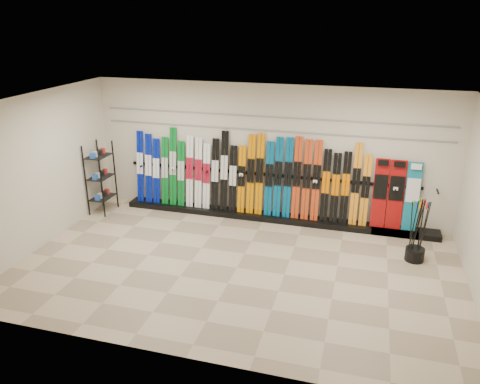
# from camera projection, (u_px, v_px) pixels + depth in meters

# --- Properties ---
(floor) EXTENTS (8.00, 8.00, 0.00)m
(floor) POSITION_uv_depth(u_px,v_px,m) (237.00, 268.00, 8.58)
(floor) COLOR gray
(floor) RESTS_ON ground
(back_wall) EXTENTS (8.00, 0.00, 8.00)m
(back_wall) POSITION_uv_depth(u_px,v_px,m) (268.00, 153.00, 10.30)
(back_wall) COLOR beige
(back_wall) RESTS_ON floor
(left_wall) EXTENTS (0.00, 5.00, 5.00)m
(left_wall) POSITION_uv_depth(u_px,v_px,m) (38.00, 172.00, 9.05)
(left_wall) COLOR beige
(left_wall) RESTS_ON floor
(ceiling) EXTENTS (8.00, 8.00, 0.00)m
(ceiling) POSITION_uv_depth(u_px,v_px,m) (236.00, 104.00, 7.51)
(ceiling) COLOR silver
(ceiling) RESTS_ON back_wall
(ski_rack_base) EXTENTS (8.00, 0.40, 0.12)m
(ski_rack_base) POSITION_uv_depth(u_px,v_px,m) (274.00, 217.00, 10.56)
(ski_rack_base) COLOR black
(ski_rack_base) RESTS_ON floor
(skis) EXTENTS (5.38, 0.25, 1.82)m
(skis) POSITION_uv_depth(u_px,v_px,m) (247.00, 177.00, 10.45)
(skis) COLOR #031698
(skis) RESTS_ON ski_rack_base
(snowboards) EXTENTS (0.94, 0.23, 1.46)m
(snowboards) POSITION_uv_depth(u_px,v_px,m) (396.00, 195.00, 9.70)
(snowboards) COLOR #990C0C
(snowboards) RESTS_ON ski_rack_base
(accessory_rack) EXTENTS (0.40, 0.60, 1.65)m
(accessory_rack) POSITION_uv_depth(u_px,v_px,m) (101.00, 178.00, 10.76)
(accessory_rack) COLOR black
(accessory_rack) RESTS_ON floor
(pole_bin) EXTENTS (0.35, 0.35, 0.25)m
(pole_bin) POSITION_uv_depth(u_px,v_px,m) (415.00, 254.00, 8.80)
(pole_bin) COLOR black
(pole_bin) RESTS_ON floor
(ski_poles) EXTENTS (0.34, 0.32, 1.18)m
(ski_poles) POSITION_uv_depth(u_px,v_px,m) (417.00, 230.00, 8.66)
(ski_poles) COLOR black
(ski_poles) RESTS_ON pole_bin
(slatwall_rail_0) EXTENTS (7.60, 0.02, 0.03)m
(slatwall_rail_0) POSITION_uv_depth(u_px,v_px,m) (268.00, 131.00, 10.10)
(slatwall_rail_0) COLOR gray
(slatwall_rail_0) RESTS_ON back_wall
(slatwall_rail_1) EXTENTS (7.60, 0.02, 0.03)m
(slatwall_rail_1) POSITION_uv_depth(u_px,v_px,m) (268.00, 117.00, 9.99)
(slatwall_rail_1) COLOR gray
(slatwall_rail_1) RESTS_ON back_wall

